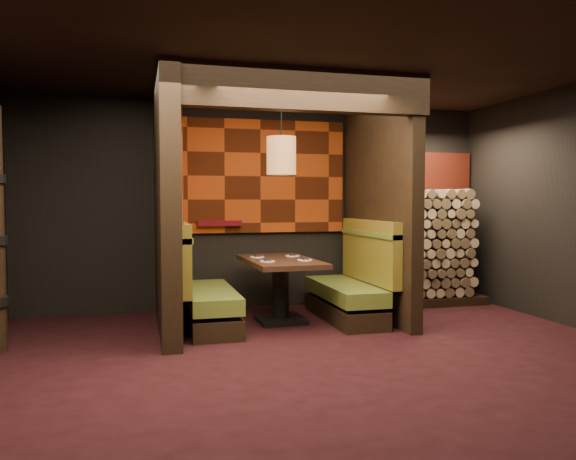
{
  "coord_description": "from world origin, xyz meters",
  "views": [
    {
      "loc": [
        -1.65,
        -4.9,
        1.49
      ],
      "look_at": [
        0.0,
        1.3,
        1.15
      ],
      "focal_mm": 35.0,
      "sensor_mm": 36.0,
      "label": 1
    }
  ],
  "objects_px": {
    "booth_bench_right": "(352,287)",
    "firewood_stack": "(423,247)",
    "booth_bench_left": "(201,294)",
    "dining_table": "(280,278)",
    "pendant_lamp": "(281,156)"
  },
  "relations": [
    {
      "from": "booth_bench_right",
      "to": "firewood_stack",
      "type": "xyz_separation_m",
      "value": [
        1.35,
        0.7,
        0.42
      ]
    },
    {
      "from": "booth_bench_left",
      "to": "booth_bench_right",
      "type": "xyz_separation_m",
      "value": [
        1.89,
        0.0,
        0.0
      ]
    },
    {
      "from": "booth_bench_right",
      "to": "booth_bench_left",
      "type": "bearing_deg",
      "value": 180.0
    },
    {
      "from": "dining_table",
      "to": "pendant_lamp",
      "type": "height_order",
      "value": "pendant_lamp"
    },
    {
      "from": "booth_bench_left",
      "to": "booth_bench_right",
      "type": "distance_m",
      "value": 1.89
    },
    {
      "from": "pendant_lamp",
      "to": "firewood_stack",
      "type": "height_order",
      "value": "pendant_lamp"
    },
    {
      "from": "dining_table",
      "to": "pendant_lamp",
      "type": "bearing_deg",
      "value": -90.0
    },
    {
      "from": "booth_bench_right",
      "to": "dining_table",
      "type": "distance_m",
      "value": 0.94
    },
    {
      "from": "booth_bench_right",
      "to": "pendant_lamp",
      "type": "xyz_separation_m",
      "value": [
        -0.92,
        -0.01,
        1.62
      ]
    },
    {
      "from": "firewood_stack",
      "to": "dining_table",
      "type": "bearing_deg",
      "value": -163.79
    },
    {
      "from": "dining_table",
      "to": "firewood_stack",
      "type": "distance_m",
      "value": 2.39
    },
    {
      "from": "booth_bench_left",
      "to": "firewood_stack",
      "type": "relative_size",
      "value": 0.92
    },
    {
      "from": "booth_bench_right",
      "to": "pendant_lamp",
      "type": "height_order",
      "value": "pendant_lamp"
    },
    {
      "from": "dining_table",
      "to": "firewood_stack",
      "type": "height_order",
      "value": "firewood_stack"
    },
    {
      "from": "booth_bench_left",
      "to": "dining_table",
      "type": "height_order",
      "value": "booth_bench_left"
    }
  ]
}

